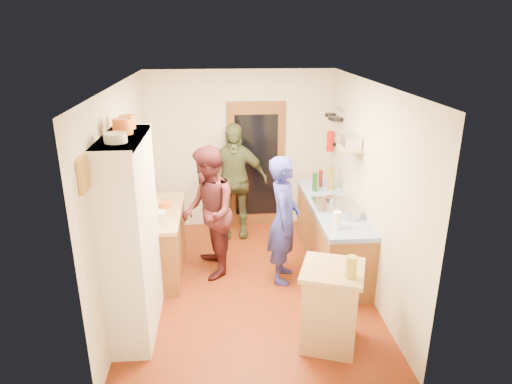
{
  "coord_description": "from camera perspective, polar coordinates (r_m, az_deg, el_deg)",
  "views": [
    {
      "loc": [
        -0.34,
        -5.27,
        3.2
      ],
      "look_at": [
        0.1,
        0.15,
        1.24
      ],
      "focal_mm": 32.0,
      "sensor_mm": 36.0,
      "label": 1
    }
  ],
  "objects": [
    {
      "name": "door_frame",
      "position": [
        7.58,
        0.02,
        3.37
      ],
      "size": [
        0.95,
        0.06,
        2.1
      ],
      "primitive_type": "cube",
      "color": "brown",
      "rests_on": "ground"
    },
    {
      "name": "right_counter_base",
      "position": [
        6.59,
        9.38,
        -5.39
      ],
      "size": [
        0.6,
        2.2,
        0.84
      ],
      "primitive_type": "cube",
      "color": "brown",
      "rests_on": "ground"
    },
    {
      "name": "pot_on_hob",
      "position": [
        6.24,
        9.49,
        -1.1
      ],
      "size": [
        0.18,
        0.18,
        0.12
      ],
      "primitive_type": "cylinder",
      "color": "silver",
      "rests_on": "hob"
    },
    {
      "name": "toaster",
      "position": [
        5.79,
        -12.33,
        -3.15
      ],
      "size": [
        0.22,
        0.15,
        0.16
      ],
      "primitive_type": "cube",
      "rotation": [
        0.0,
        0.0,
        -0.0
      ],
      "color": "white",
      "rests_on": "left_counter_top"
    },
    {
      "name": "pan_rail",
      "position": [
        7.12,
        10.23,
        10.26
      ],
      "size": [
        0.02,
        0.65,
        0.02
      ],
      "primitive_type": "cylinder",
      "rotation": [
        1.57,
        0.0,
        0.0
      ],
      "color": "silver",
      "rests_on": "wall_right"
    },
    {
      "name": "kettle",
      "position": [
        6.12,
        -12.87,
        -1.8
      ],
      "size": [
        0.17,
        0.17,
        0.19
      ],
      "primitive_type": "cylinder",
      "rotation": [
        0.0,
        0.0,
        -0.01
      ],
      "color": "white",
      "rests_on": "left_counter_top"
    },
    {
      "name": "picture_frame",
      "position": [
        4.06,
        -20.76,
        2.06
      ],
      "size": [
        0.03,
        0.25,
        0.3
      ],
      "primitive_type": "cube",
      "color": "gold",
      "rests_on": "wall_left"
    },
    {
      "name": "pan_hang_c",
      "position": [
        7.35,
        9.27,
        9.49
      ],
      "size": [
        0.17,
        0.17,
        0.05
      ],
      "primitive_type": "cylinder",
      "color": "black",
      "rests_on": "pan_rail"
    },
    {
      "name": "door_glass",
      "position": [
        7.54,
        0.04,
        3.29
      ],
      "size": [
        0.7,
        0.02,
        1.7
      ],
      "primitive_type": "cube",
      "color": "black",
      "rests_on": "door_frame"
    },
    {
      "name": "left_counter_base",
      "position": [
        6.42,
        -11.94,
        -6.24
      ],
      "size": [
        0.6,
        1.4,
        0.85
      ],
      "primitive_type": "cube",
      "color": "brown",
      "rests_on": "ground"
    },
    {
      "name": "hutch_top_shelf",
      "position": [
        4.68,
        -16.46,
        6.46
      ],
      "size": [
        0.4,
        1.14,
        0.04
      ],
      "primitive_type": "cube",
      "color": "white",
      "rests_on": "hutch_body"
    },
    {
      "name": "island_top",
      "position": [
        4.75,
        9.6,
        -9.63
      ],
      "size": [
        0.79,
        0.79,
        0.05
      ],
      "primitive_type": "cube",
      "rotation": [
        0.0,
        0.0,
        -0.34
      ],
      "color": "tan",
      "rests_on": "island_base"
    },
    {
      "name": "cutting_board",
      "position": [
        4.79,
        9.06,
        -9.18
      ],
      "size": [
        0.42,
        0.38,
        0.02
      ],
      "primitive_type": "cube",
      "rotation": [
        0.0,
        0.0,
        -0.34
      ],
      "color": "white",
      "rests_on": "island_top"
    },
    {
      "name": "wall_front",
      "position": [
        3.79,
        1.15,
        -10.26
      ],
      "size": [
        3.0,
        0.02,
        2.6
      ],
      "primitive_type": "cube",
      "color": "beige",
      "rests_on": "ground"
    },
    {
      "name": "person_back",
      "position": [
        7.19,
        -2.76,
        1.4
      ],
      "size": [
        1.1,
        0.49,
        1.85
      ],
      "primitive_type": "imported",
      "rotation": [
        0.0,
        0.0,
        -0.03
      ],
      "color": "#3B4127",
      "rests_on": "ground"
    },
    {
      "name": "right_counter_top",
      "position": [
        6.41,
        9.6,
        -1.75
      ],
      "size": [
        0.62,
        2.22,
        0.06
      ],
      "primitive_type": "cube",
      "color": "#1F48B7",
      "rests_on": "right_counter_base"
    },
    {
      "name": "ext_bracket",
      "position": [
        7.41,
        9.69,
        5.91
      ],
      "size": [
        0.06,
        0.1,
        0.04
      ],
      "primitive_type": "cube",
      "color": "black",
      "rests_on": "wall_right"
    },
    {
      "name": "hob",
      "position": [
        6.33,
        9.78,
        -1.57
      ],
      "size": [
        0.55,
        0.58,
        0.04
      ],
      "primitive_type": "cube",
      "color": "silver",
      "rests_on": "right_counter_top"
    },
    {
      "name": "wall_right",
      "position": [
        5.9,
        13.91,
        0.46
      ],
      "size": [
        0.02,
        4.0,
        2.6
      ],
      "primitive_type": "cube",
      "color": "beige",
      "rests_on": "ground"
    },
    {
      "name": "mixing_bowl",
      "position": [
        5.97,
        11.68,
        -2.67
      ],
      "size": [
        0.32,
        0.32,
        0.11
      ],
      "primitive_type": "cylinder",
      "rotation": [
        0.0,
        0.0,
        -0.16
      ],
      "color": "silver",
      "rests_on": "right_counter_top"
    },
    {
      "name": "wall_back",
      "position": [
        7.53,
        -1.91,
        5.23
      ],
      "size": [
        3.0,
        0.02,
        2.6
      ],
      "primitive_type": "cube",
      "color": "beige",
      "rests_on": "ground"
    },
    {
      "name": "person_left",
      "position": [
        6.11,
        -5.75,
        -2.43
      ],
      "size": [
        0.79,
        0.95,
        1.79
      ],
      "primitive_type": "imported",
      "rotation": [
        0.0,
        0.0,
        -1.43
      ],
      "color": "#44191D",
      "rests_on": "ground"
    },
    {
      "name": "hutch_body",
      "position": [
        5.03,
        -15.27,
        -5.57
      ],
      "size": [
        0.4,
        1.2,
        2.2
      ],
      "primitive_type": "cube",
      "color": "white",
      "rests_on": "ground"
    },
    {
      "name": "bottle_a",
      "position": [
        6.82,
        7.37,
        1.24
      ],
      "size": [
        0.09,
        0.09,
        0.28
      ],
      "primitive_type": "cylinder",
      "rotation": [
        0.0,
        0.0,
        0.24
      ],
      "color": "#143F14",
      "rests_on": "right_counter_top"
    },
    {
      "name": "bottle_b",
      "position": [
        7.04,
        8.07,
        1.71
      ],
      "size": [
        0.08,
        0.08,
        0.26
      ],
      "primitive_type": "cylinder",
      "rotation": [
        0.0,
        0.0,
        0.23
      ],
      "color": "#591419",
      "rests_on": "right_counter_top"
    },
    {
      "name": "island_base",
      "position": [
        4.99,
        9.29,
        -14.19
      ],
      "size": [
        0.7,
        0.7,
        0.86
      ],
      "primitive_type": "cube",
      "rotation": [
        0.0,
        0.0,
        -0.34
      ],
      "color": "tan",
      "rests_on": "ground"
    },
    {
      "name": "paper_towel",
      "position": [
        5.61,
        10.11,
        -3.47
      ],
      "size": [
        0.11,
        0.11,
        0.22
      ],
      "primitive_type": "cylinder",
      "rotation": [
        0.0,
        0.0,
        -0.15
      ],
      "color": "white",
      "rests_on": "right_counter_top"
    },
    {
      "name": "ceiling",
      "position": [
        5.31,
        -0.97,
        13.48
      ],
      "size": [
        3.0,
        4.0,
        0.02
      ],
      "primitive_type": "cube",
      "color": "silver",
      "rests_on": "ground"
    },
    {
      "name": "pan_hang_a",
      "position": [
        6.96,
        10.04,
        8.96
      ],
      "size": [
        0.18,
        0.18,
        0.05
      ],
      "primitive_type": "cylinder",
      "color": "black",
      "rests_on": "pan_rail"
    },
    {
      "name": "radio",
      "position": [
        6.13,
        11.75,
        6.15
      ],
      "size": [
        0.22,
        0.3,
        0.15
      ],
      "primitive_type": "cube",
      "rotation": [
        0.0,
        0.0,
        -0.01
      ],
      "color": "silver",
      "rests_on": "wall_shelf"
    },
    {
      "name": "orange_pot_b",
      "position": [
        5.01,
        -15.79,
        8.43
      ],
      "size": [
        0.16,
        0.16,
        0.14
      ],
      "primitive_type": "cylinder",
      "color": "orange",
      "rests_on": "hutch_top_shelf"
    },
    {
      "name": "orange_pot_a",
      "position": [
        4.76,
        -16.34,
        7.89
      ],
      "size": [
        0.19,
        0.19,
        0.16
      ],
      "primitive_type": "cylinder",
      "color": "orange",
      "rests_on": "hutch_top_shelf"
    },
    {
      "name": "oil_jar",
      "position": [
        4.57,
        11.81,
        -9.11
      ],
      "size": [
        0.14,
        0.14,
        0.22
      ],
      "primitive_type": "cylinder",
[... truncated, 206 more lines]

